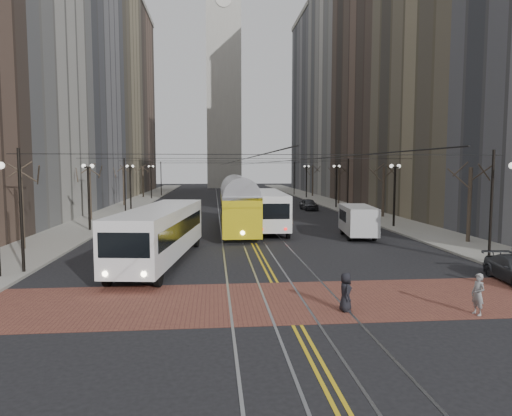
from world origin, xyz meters
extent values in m
plane|color=black|center=(0.00, 0.00, 0.00)|extent=(260.00, 260.00, 0.00)
cube|color=gray|center=(-15.00, 45.00, 0.07)|extent=(5.00, 140.00, 0.15)
cube|color=gray|center=(15.00, 45.00, 0.07)|extent=(5.00, 140.00, 0.15)
cube|color=brown|center=(0.00, -4.00, 0.01)|extent=(25.00, 6.00, 0.01)
cube|color=gray|center=(0.00, 45.00, 0.00)|extent=(4.80, 130.00, 0.02)
cube|color=gold|center=(0.00, 45.00, 0.01)|extent=(0.42, 130.00, 0.01)
cube|color=slate|center=(-25.50, 46.00, 17.00)|extent=(16.00, 20.00, 34.00)
cube|color=gray|center=(-27.50, 66.00, 26.00)|extent=(20.00, 20.00, 52.00)
cube|color=brown|center=(-25.50, 86.00, 20.00)|extent=(16.00, 20.00, 40.00)
cube|color=brown|center=(25.50, 46.00, 17.00)|extent=(16.00, 20.00, 34.00)
cube|color=#AAA8A0|center=(27.50, 66.00, 26.00)|extent=(20.00, 20.00, 52.00)
cube|color=slate|center=(25.50, 86.00, 20.00)|extent=(16.00, 20.00, 40.00)
cube|color=#B2AFA5|center=(0.00, 102.00, 28.00)|extent=(9.00, 9.00, 56.00)
cylinder|color=black|center=(-13.70, 18.00, 2.80)|extent=(0.20, 0.20, 5.60)
cylinder|color=black|center=(-13.70, 38.00, 2.80)|extent=(0.20, 0.20, 5.60)
cylinder|color=black|center=(-13.70, 58.00, 2.80)|extent=(0.20, 0.20, 5.60)
cylinder|color=black|center=(13.70, 18.00, 2.80)|extent=(0.20, 0.20, 5.60)
cylinder|color=black|center=(13.70, 38.00, 2.80)|extent=(0.20, 0.20, 5.60)
cylinder|color=black|center=(13.70, 58.00, 2.80)|extent=(0.20, 0.20, 5.60)
cylinder|color=#382D23|center=(-15.70, 9.00, 2.80)|extent=(0.28, 0.28, 5.60)
cylinder|color=#382D23|center=(-15.70, 26.00, 2.80)|extent=(0.28, 0.28, 5.60)
cylinder|color=#382D23|center=(-15.70, 44.00, 2.80)|extent=(0.28, 0.28, 5.60)
cylinder|color=#382D23|center=(-15.70, 62.00, 2.80)|extent=(0.28, 0.28, 5.60)
cylinder|color=#382D23|center=(15.70, 9.00, 2.80)|extent=(0.28, 0.28, 5.60)
cylinder|color=#382D23|center=(15.70, 26.00, 2.80)|extent=(0.28, 0.28, 5.60)
cylinder|color=#382D23|center=(15.70, 44.00, 2.80)|extent=(0.28, 0.28, 5.60)
cylinder|color=#382D23|center=(15.70, 62.00, 2.80)|extent=(0.28, 0.28, 5.60)
cylinder|color=black|center=(-1.50, 45.00, 6.00)|extent=(0.03, 120.00, 0.03)
cylinder|color=black|center=(1.50, 45.00, 6.00)|extent=(0.03, 120.00, 0.03)
cylinder|color=black|center=(-12.90, 2.00, 3.30)|extent=(0.16, 0.16, 6.60)
cylinder|color=black|center=(-12.90, 30.00, 3.30)|extent=(0.16, 0.16, 6.60)
cylinder|color=black|center=(-12.90, 66.00, 3.30)|extent=(0.16, 0.16, 6.60)
cylinder|color=black|center=(12.90, 2.00, 3.30)|extent=(0.16, 0.16, 6.60)
cylinder|color=black|center=(12.90, 30.00, 3.30)|extent=(0.16, 0.16, 6.60)
cylinder|color=black|center=(12.90, 66.00, 3.30)|extent=(0.16, 0.16, 6.60)
cube|color=silver|center=(-6.04, 4.23, 1.63)|extent=(4.41, 13.31, 3.27)
cube|color=gold|center=(-0.80, 17.67, 1.85)|extent=(3.05, 15.70, 3.69)
cube|color=silver|center=(1.80, 17.95, 1.70)|extent=(3.24, 13.13, 3.40)
cube|color=#BDBDBD|center=(8.48, 12.45, 1.26)|extent=(2.85, 5.92, 2.52)
imported|color=#393B3F|center=(9.47, 35.87, 0.73)|extent=(2.02, 4.41, 1.47)
imported|color=#B0B2B8|center=(4.00, 40.02, 0.68)|extent=(1.55, 4.14, 1.35)
imported|color=black|center=(2.17, -5.59, 0.77)|extent=(0.52, 0.77, 1.52)
imported|color=gray|center=(7.06, -6.50, 0.81)|extent=(0.49, 0.65, 1.60)
camera|label=1|loc=(-2.93, -22.59, 5.64)|focal=32.00mm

